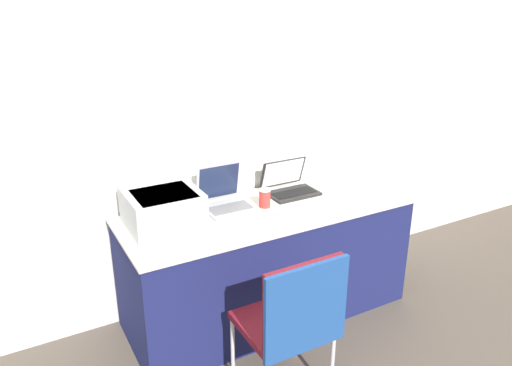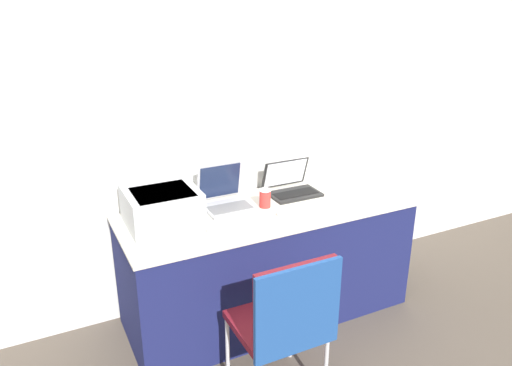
{
  "view_description": "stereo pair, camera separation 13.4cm",
  "coord_description": "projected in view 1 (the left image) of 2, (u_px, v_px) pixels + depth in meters",
  "views": [
    {
      "loc": [
        -1.49,
        -2.2,
        2.09
      ],
      "look_at": [
        -0.07,
        0.38,
        0.96
      ],
      "focal_mm": 35.0,
      "sensor_mm": 36.0,
      "label": 1
    },
    {
      "loc": [
        -1.37,
        -2.26,
        2.09
      ],
      "look_at": [
        -0.07,
        0.38,
        0.96
      ],
      "focal_mm": 35.0,
      "sensor_mm": 36.0,
      "label": 2
    }
  ],
  "objects": [
    {
      "name": "ground_plane",
      "position": [
        293.0,
        339.0,
        3.22
      ],
      "size": [
        14.0,
        14.0,
        0.0
      ],
      "primitive_type": "plane",
      "color": "brown"
    },
    {
      "name": "wall_back",
      "position": [
        238.0,
        118.0,
        3.37
      ],
      "size": [
        8.0,
        0.05,
        2.6
      ],
      "color": "silver",
      "rests_on": "ground_plane"
    },
    {
      "name": "table",
      "position": [
        267.0,
        262.0,
        3.36
      ],
      "size": [
        1.91,
        0.71,
        0.78
      ],
      "color": "#191E51",
      "rests_on": "ground_plane"
    },
    {
      "name": "printer",
      "position": [
        163.0,
        207.0,
        2.95
      ],
      "size": [
        0.42,
        0.4,
        0.22
      ],
      "color": "#B2B7BC",
      "rests_on": "table"
    },
    {
      "name": "laptop_left",
      "position": [
        225.0,
        198.0,
        3.23
      ],
      "size": [
        0.31,
        0.32,
        0.27
      ],
      "color": "#B7B7BC",
      "rests_on": "table"
    },
    {
      "name": "laptop_right",
      "position": [
        289.0,
        186.0,
        3.47
      ],
      "size": [
        0.34,
        0.29,
        0.22
      ],
      "color": "black",
      "rests_on": "table"
    },
    {
      "name": "external_keyboard",
      "position": [
        241.0,
        222.0,
        3.01
      ],
      "size": [
        0.45,
        0.13,
        0.02
      ],
      "color": "silver",
      "rests_on": "table"
    },
    {
      "name": "coffee_cup",
      "position": [
        265.0,
        198.0,
        3.23
      ],
      "size": [
        0.08,
        0.08,
        0.12
      ],
      "color": "red",
      "rests_on": "table"
    },
    {
      "name": "mouse",
      "position": [
        282.0,
        213.0,
        3.12
      ],
      "size": [
        0.07,
        0.04,
        0.04
      ],
      "color": "silver",
      "rests_on": "table"
    },
    {
      "name": "chair",
      "position": [
        295.0,
        315.0,
        2.53
      ],
      "size": [
        0.47,
        0.44,
        0.89
      ],
      "color": "maroon",
      "rests_on": "ground_plane"
    }
  ]
}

